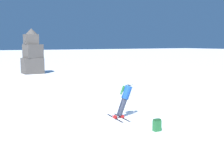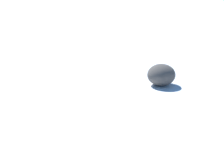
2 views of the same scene
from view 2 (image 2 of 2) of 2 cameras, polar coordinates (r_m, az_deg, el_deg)
name	(u,v)px [view 2 (image 2 of 2)]	position (r m, az deg, el deg)	size (l,w,h in m)	color
exposed_boulder_0	(161,75)	(16.63, 7.53, 1.40)	(1.46, 1.24, 0.95)	#4C4742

